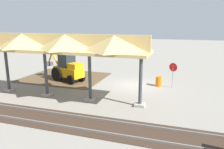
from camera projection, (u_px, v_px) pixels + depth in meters
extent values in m
plane|color=gray|center=(135.00, 86.00, 20.23)|extent=(120.00, 120.00, 0.00)
cube|color=brown|center=(65.00, 77.00, 23.23)|extent=(8.38, 7.00, 0.01)
cube|color=#9E998E|center=(140.00, 105.00, 15.21)|extent=(0.70, 0.70, 0.20)
cylinder|color=#383D42|center=(141.00, 81.00, 14.81)|extent=(0.24, 0.24, 3.60)
cube|color=#9E998E|center=(90.00, 99.00, 16.33)|extent=(0.70, 0.70, 0.20)
cylinder|color=#383D42|center=(90.00, 77.00, 15.94)|extent=(0.24, 0.24, 3.60)
cube|color=#9E998E|center=(47.00, 94.00, 17.46)|extent=(0.70, 0.70, 0.20)
cylinder|color=#383D42|center=(46.00, 74.00, 17.06)|extent=(0.24, 0.24, 3.60)
cube|color=#9E998E|center=(10.00, 90.00, 18.58)|extent=(0.70, 0.70, 0.20)
cylinder|color=#383D42|center=(7.00, 70.00, 18.19)|extent=(0.24, 0.24, 3.60)
cube|color=tan|center=(66.00, 50.00, 16.06)|extent=(12.43, 3.20, 0.20)
cube|color=tan|center=(65.00, 41.00, 15.91)|extent=(12.43, 0.20, 1.10)
pyramid|color=tan|center=(114.00, 43.00, 14.79)|extent=(3.37, 3.20, 1.10)
pyramid|color=tan|center=(65.00, 41.00, 15.91)|extent=(3.37, 3.20, 1.10)
pyramid|color=tan|center=(23.00, 40.00, 17.04)|extent=(3.37, 3.20, 1.10)
cube|color=slate|center=(107.00, 121.00, 12.81)|extent=(60.00, 0.08, 0.15)
cube|color=slate|center=(98.00, 132.00, 11.48)|extent=(60.00, 0.08, 0.15)
cube|color=#38281E|center=(103.00, 127.00, 12.16)|extent=(60.00, 2.58, 0.03)
cylinder|color=gray|center=(173.00, 76.00, 19.37)|extent=(0.06, 0.06, 2.06)
cylinder|color=red|center=(173.00, 67.00, 19.17)|extent=(0.70, 0.35, 0.76)
cube|color=orange|center=(69.00, 72.00, 21.54)|extent=(3.45, 2.38, 0.90)
cube|color=#1E262D|center=(67.00, 60.00, 21.40)|extent=(1.64, 1.56, 1.40)
cube|color=orange|center=(75.00, 66.00, 20.75)|extent=(1.47, 1.44, 0.50)
cylinder|color=black|center=(68.00, 72.00, 22.74)|extent=(1.41, 0.79, 1.40)
cylinder|color=black|center=(57.00, 74.00, 21.66)|extent=(1.41, 0.79, 1.40)
cylinder|color=black|center=(81.00, 77.00, 21.48)|extent=(0.95, 0.61, 0.90)
cylinder|color=black|center=(71.00, 80.00, 20.50)|extent=(0.95, 0.61, 0.90)
cylinder|color=orange|center=(55.00, 58.00, 22.56)|extent=(1.06, 0.56, 1.41)
cylinder|color=orange|center=(50.00, 58.00, 23.09)|extent=(0.92, 0.49, 1.45)
cube|color=#47474C|center=(48.00, 64.00, 23.49)|extent=(0.85, 0.96, 0.40)
cone|color=brown|center=(61.00, 74.00, 24.70)|extent=(3.73, 3.73, 1.69)
cylinder|color=orange|center=(159.00, 81.00, 19.96)|extent=(0.56, 0.56, 0.90)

